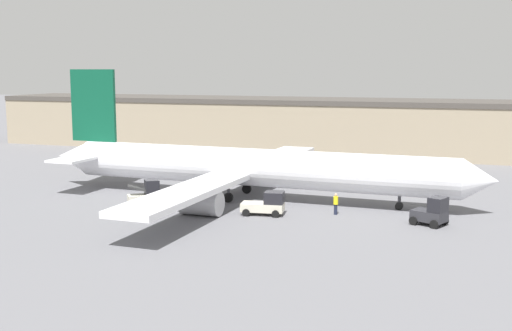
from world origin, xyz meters
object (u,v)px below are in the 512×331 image
object	(u,v)px
ground_crew_worker	(336,203)
baggage_tug	(267,204)
belt_loader_truck	(146,195)
airplane	(245,167)
pushback_tug	(432,212)

from	to	relation	value
ground_crew_worker	baggage_tug	bearing A→B (deg)	-126.99
belt_loader_truck	airplane	bearing A→B (deg)	8.98
ground_crew_worker	baggage_tug	size ratio (longest dim) A/B	0.49
baggage_tug	airplane	bearing A→B (deg)	116.58
airplane	ground_crew_worker	size ratio (longest dim) A/B	24.14
baggage_tug	pushback_tug	xyz separation A→B (m)	(13.55, 0.72, 0.11)
belt_loader_truck	ground_crew_worker	bearing A→B (deg)	-26.62
ground_crew_worker	belt_loader_truck	distance (m)	16.80
airplane	baggage_tug	world-z (taller)	airplane
pushback_tug	baggage_tug	bearing A→B (deg)	-153.66
airplane	baggage_tug	xyz separation A→B (m)	(4.17, -6.11, -2.08)
pushback_tug	belt_loader_truck	bearing A→B (deg)	-152.96
baggage_tug	belt_loader_truck	bearing A→B (deg)	176.84
ground_crew_worker	pushback_tug	size ratio (longest dim) A/B	0.60
airplane	pushback_tug	world-z (taller)	airplane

